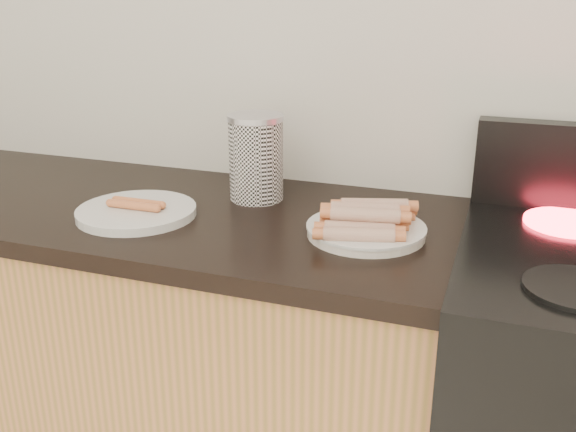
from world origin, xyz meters
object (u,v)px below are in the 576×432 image
(side_plate, at_px, (137,212))
(mug, at_px, (265,174))
(main_plate, at_px, (366,232))
(canister, at_px, (256,157))

(side_plate, relative_size, mug, 3.08)
(mug, bearing_deg, side_plate, -126.32)
(main_plate, xyz_separation_m, mug, (-0.32, 0.22, 0.04))
(side_plate, distance_m, canister, 0.31)
(main_plate, bearing_deg, side_plate, -173.74)
(side_plate, distance_m, mug, 0.35)
(canister, bearing_deg, side_plate, -135.40)
(side_plate, bearing_deg, canister, 44.60)
(main_plate, xyz_separation_m, canister, (-0.31, 0.15, 0.10))
(canister, bearing_deg, main_plate, -25.99)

